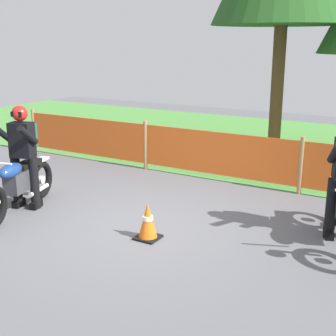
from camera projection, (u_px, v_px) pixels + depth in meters
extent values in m
cube|color=#5B5B60|center=(144.00, 223.00, 7.00)|extent=(24.00, 24.00, 0.02)
cube|color=#4C8C3D|center=(276.00, 144.00, 12.32)|extent=(24.00, 7.66, 0.01)
cylinder|color=#997547|center=(34.00, 130.00, 11.42)|extent=(0.08, 0.08, 1.05)
cylinder|color=#997547|center=(145.00, 145.00, 9.81)|extent=(0.08, 0.08, 1.05)
cylinder|color=#997547|center=(301.00, 166.00, 8.20)|extent=(0.08, 0.08, 1.05)
cube|color=orange|center=(85.00, 136.00, 10.61)|extent=(3.22, 0.02, 0.85)
cube|color=orange|center=(216.00, 153.00, 9.00)|extent=(3.22, 0.02, 0.85)
cylinder|color=brown|center=(277.00, 95.00, 10.32)|extent=(0.28, 0.28, 2.99)
torus|color=black|center=(335.00, 204.00, 6.85)|extent=(0.34, 0.64, 0.64)
cylinder|color=silver|center=(335.00, 204.00, 6.85)|extent=(0.11, 0.15, 0.14)
torus|color=black|center=(41.00, 180.00, 8.05)|extent=(0.29, 0.66, 0.65)
cylinder|color=silver|center=(41.00, 180.00, 8.05)|extent=(0.10, 0.15, 0.14)
cube|color=#38383D|center=(20.00, 180.00, 7.38)|extent=(0.41, 0.66, 0.33)
ellipsoid|color=navy|center=(11.00, 171.00, 7.10)|extent=(0.39, 0.58, 0.22)
cube|color=black|center=(27.00, 165.00, 7.57)|extent=(0.38, 0.61, 0.10)
cube|color=silver|center=(40.00, 160.00, 7.95)|extent=(0.26, 0.40, 0.04)
cylinder|color=silver|center=(39.00, 190.00, 7.70)|extent=(0.23, 0.56, 0.07)
cylinder|color=black|center=(331.00, 208.00, 6.37)|extent=(0.19, 0.19, 0.86)
cube|color=black|center=(329.00, 233.00, 6.47)|extent=(0.20, 0.28, 0.12)
cylinder|color=black|center=(335.00, 153.00, 5.98)|extent=(0.27, 0.49, 0.38)
cylinder|color=black|center=(34.00, 183.00, 7.51)|extent=(0.19, 0.19, 0.86)
cube|color=black|center=(36.00, 204.00, 7.61)|extent=(0.18, 0.28, 0.12)
cylinder|color=black|center=(17.00, 182.00, 7.58)|extent=(0.19, 0.19, 0.86)
cube|color=black|center=(19.00, 203.00, 7.68)|extent=(0.18, 0.28, 0.12)
cube|color=black|center=(22.00, 140.00, 7.35)|extent=(0.41, 0.33, 0.56)
cylinder|color=black|center=(28.00, 135.00, 7.10)|extent=(0.23, 0.49, 0.38)
cylinder|color=black|center=(2.00, 134.00, 7.20)|extent=(0.23, 0.49, 0.38)
sphere|color=red|center=(20.00, 113.00, 7.24)|extent=(0.31, 0.31, 0.25)
cube|color=black|center=(16.00, 114.00, 7.15)|extent=(0.18, 0.08, 0.08)
cube|color=#194C47|center=(27.00, 135.00, 7.50)|extent=(0.31, 0.23, 0.40)
cube|color=black|center=(148.00, 237.00, 6.44)|extent=(0.32, 0.32, 0.03)
cone|color=orange|center=(148.00, 220.00, 6.37)|extent=(0.26, 0.26, 0.50)
cylinder|color=white|center=(148.00, 218.00, 6.36)|extent=(0.15, 0.15, 0.06)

